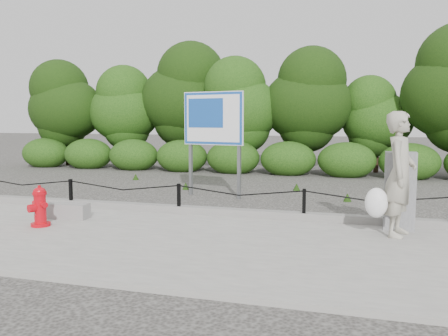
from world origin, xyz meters
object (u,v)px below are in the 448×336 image
utility_cabinet (400,191)px  advertising_sign (213,123)px  pedestrian (398,176)px  concrete_block (65,211)px  fire_hydrant (40,207)px

utility_cabinet → advertising_sign: (-4.22, 2.76, 1.11)m
pedestrian → concrete_block: size_ratio=2.25×
advertising_sign → utility_cabinet: bearing=-22.1°
utility_cabinet → fire_hydrant: bearing=-164.8°
concrete_block → utility_cabinet: size_ratio=0.61×
utility_cabinet → concrete_block: bearing=-171.2°
concrete_block → advertising_sign: 4.34m
fire_hydrant → pedestrian: 6.13m
fire_hydrant → utility_cabinet: bearing=39.0°
fire_hydrant → advertising_sign: size_ratio=0.28×
concrete_block → utility_cabinet: bearing=7.7°
utility_cabinet → advertising_sign: size_ratio=0.56×
concrete_block → advertising_sign: bearing=62.9°
fire_hydrant → pedestrian: pedestrian is taller
concrete_block → advertising_sign: size_ratio=0.34×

